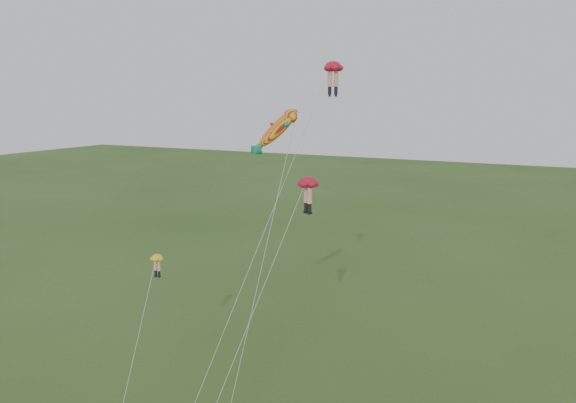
% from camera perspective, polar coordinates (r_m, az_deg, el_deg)
% --- Properties ---
extents(legs_kite_red_high, '(5.23, 11.92, 21.13)m').
position_cam_1_polar(legs_kite_red_high, '(41.07, 3.74, 11.01)').
color(legs_kite_red_high, red).
rests_on(legs_kite_red_high, ground).
extents(legs_kite_red_mid, '(3.37, 9.82, 14.18)m').
position_cam_1_polar(legs_kite_red_mid, '(38.72, 1.61, 1.08)').
color(legs_kite_red_mid, red).
rests_on(legs_kite_red_mid, ground).
extents(legs_kite_yellow, '(3.39, 8.26, 8.85)m').
position_cam_1_polar(legs_kite_yellow, '(42.30, -11.75, -5.82)').
color(legs_kite_yellow, yellow).
rests_on(legs_kite_yellow, ground).
extents(fish_kite, '(2.56, 6.57, 18.51)m').
position_cam_1_polar(fish_kite, '(37.96, -0.88, 6.40)').
color(fish_kite, yellow).
rests_on(fish_kite, ground).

